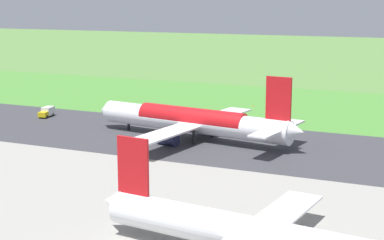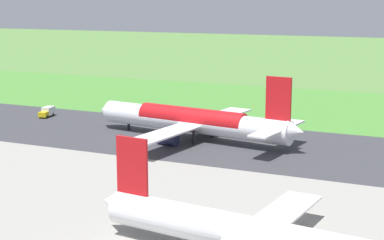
# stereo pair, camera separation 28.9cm
# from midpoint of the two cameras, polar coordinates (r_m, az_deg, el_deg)

# --- Properties ---
(ground_plane) EXTENTS (800.00, 800.00, 0.00)m
(ground_plane) POSITION_cam_midpoint_polar(r_m,az_deg,el_deg) (140.94, -2.97, -1.53)
(ground_plane) COLOR #547F3D
(runway_asphalt) EXTENTS (600.00, 39.22, 0.06)m
(runway_asphalt) POSITION_cam_midpoint_polar(r_m,az_deg,el_deg) (140.93, -2.97, -1.51)
(runway_asphalt) COLOR #38383D
(runway_asphalt) RESTS_ON ground
(grass_verge_foreground) EXTENTS (600.00, 80.00, 0.04)m
(grass_verge_foreground) POSITION_cam_midpoint_polar(r_m,az_deg,el_deg) (183.62, 3.81, 1.50)
(grass_verge_foreground) COLOR #478534
(grass_verge_foreground) RESTS_ON ground
(airliner_main) EXTENTS (54.07, 44.41, 15.88)m
(airliner_main) POSITION_cam_midpoint_polar(r_m,az_deg,el_deg) (136.36, 0.20, -0.08)
(airliner_main) COLOR white
(airliner_main) RESTS_ON ground
(airliner_parked_near) EXTENTS (46.64, 38.24, 13.61)m
(airliner_parked_near) POSITION_cam_midpoint_polar(r_m,az_deg,el_deg) (73.68, 6.06, -10.77)
(airliner_parked_near) COLOR white
(airliner_parked_near) RESTS_ON ground
(service_truck_baggage) EXTENTS (3.26, 6.11, 2.65)m
(service_truck_baggage) POSITION_cam_midpoint_polar(r_m,az_deg,el_deg) (168.06, -13.49, 0.76)
(service_truck_baggage) COLOR gold
(service_truck_baggage) RESTS_ON ground
(no_stopping_sign) EXTENTS (0.60, 0.10, 2.47)m
(no_stopping_sign) POSITION_cam_midpoint_polar(r_m,az_deg,el_deg) (175.07, 7.89, 1.41)
(no_stopping_sign) COLOR slate
(no_stopping_sign) RESTS_ON ground
(traffic_cone_orange) EXTENTS (0.40, 0.40, 0.55)m
(traffic_cone_orange) POSITION_cam_midpoint_polar(r_m,az_deg,el_deg) (180.31, 5.86, 1.36)
(traffic_cone_orange) COLOR orange
(traffic_cone_orange) RESTS_ON ground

